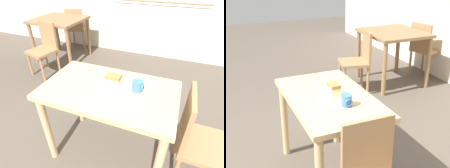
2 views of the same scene
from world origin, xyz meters
The scene contains 7 objects.
dining_table_near centered at (-0.08, 0.60, 0.62)m, with size 1.04×0.62×0.75m.
dining_table_far centered at (-1.72, 2.24, 0.64)m, with size 0.86×0.81×0.77m.
chair_far_corner centered at (-1.63, 1.65, 0.46)m, with size 0.45×0.45×0.84m.
chair_far_opposite centered at (-1.75, 2.83, 0.46)m, with size 0.46×0.46×0.84m.
plate centered at (-0.05, 0.63, 0.76)m, with size 0.25×0.25×0.01m.
cake_slice centered at (-0.05, 0.63, 0.81)m, with size 0.11×0.08×0.09m.
coffee_mug centered at (0.13, 0.65, 0.79)m, with size 0.09×0.08×0.08m.
Camera 2 is at (1.96, -0.20, 1.75)m, focal length 50.00 mm.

